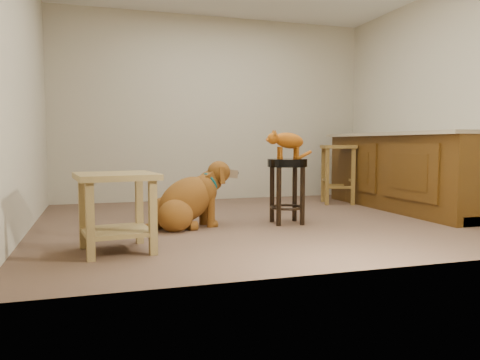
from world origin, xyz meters
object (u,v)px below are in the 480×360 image
object	(u,v)px
wood_stool	(338,173)
golden_retriever	(187,201)
padded_stool	(287,178)
tabby_kitten	(286,141)
side_table	(116,200)

from	to	relation	value
wood_stool	golden_retriever	size ratio (longest dim) A/B	0.74
padded_stool	golden_retriever	world-z (taller)	padded_stool
golden_retriever	tabby_kitten	bearing A→B (deg)	-16.34
padded_stool	wood_stool	bearing A→B (deg)	44.95
padded_stool	tabby_kitten	xyz separation A→B (m)	(-0.01, 0.00, 0.36)
padded_stool	tabby_kitten	size ratio (longest dim) A/B	1.25
wood_stool	golden_retriever	distance (m)	2.58
side_table	golden_retriever	distance (m)	1.09
tabby_kitten	side_table	bearing A→B (deg)	-150.01
golden_retriever	side_table	bearing A→B (deg)	-142.72
wood_stool	padded_stool	bearing A→B (deg)	-135.05
golden_retriever	tabby_kitten	xyz separation A→B (m)	(1.00, -0.06, 0.57)
wood_stool	side_table	bearing A→B (deg)	-145.51
golden_retriever	tabby_kitten	distance (m)	1.15
padded_stool	wood_stool	xyz separation A→B (m)	(1.26, 1.26, -0.05)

